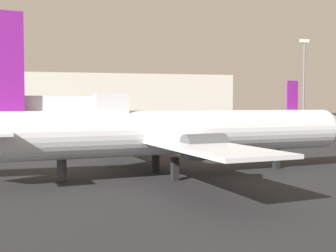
{
  "coord_description": "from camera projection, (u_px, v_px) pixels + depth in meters",
  "views": [
    {
      "loc": [
        -4.79,
        -10.34,
        5.46
      ],
      "look_at": [
        7.87,
        50.43,
        2.52
      ],
      "focal_mm": 44.57,
      "sensor_mm": 36.0,
      "label": 1
    }
  ],
  "objects": [
    {
      "name": "airplane_at_gate",
      "position": [
        177.0,
        132.0,
        32.67
      ],
      "size": [
        36.08,
        26.56,
        11.79
      ],
      "rotation": [
        0.0,
        0.0,
        0.19
      ],
      "color": "silver",
      "rests_on": "ground_plane"
    },
    {
      "name": "airplane_far_left",
      "position": [
        242.0,
        119.0,
        74.5
      ],
      "size": [
        32.01,
        22.51,
        10.33
      ],
      "rotation": [
        0.0,
        0.0,
        3.38
      ],
      "color": "silver",
      "rests_on": "ground_plane"
    },
    {
      "name": "jet_bridge",
      "position": [
        3.0,
        115.0,
        29.28
      ],
      "size": [
        19.49,
        3.38,
        6.41
      ],
      "rotation": [
        0.0,
        0.0,
        0.06
      ],
      "color": "silver",
      "rests_on": "ground_plane"
    },
    {
      "name": "light_mast_right",
      "position": [
        304.0,
        79.0,
        103.0
      ],
      "size": [
        2.4,
        0.5,
        21.97
      ],
      "color": "slate",
      "rests_on": "ground_plane"
    },
    {
      "name": "terminal_building",
      "position": [
        105.0,
        99.0,
        140.63
      ],
      "size": [
        84.15,
        19.1,
        15.95
      ],
      "primitive_type": "cube",
      "color": "beige",
      "rests_on": "ground_plane"
    }
  ]
}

